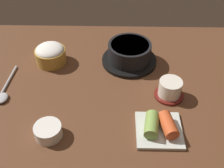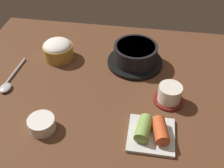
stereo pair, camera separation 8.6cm
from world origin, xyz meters
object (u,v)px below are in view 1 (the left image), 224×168
at_px(side_bowl_near, 48,131).
at_px(spoon, 4,92).
at_px(rice_bowl, 50,54).
at_px(tea_cup_with_saucer, 170,89).
at_px(kimchi_plate, 159,127).
at_px(stone_pot, 129,53).

distance_m(side_bowl_near, spoon, 0.23).
relative_size(rice_bowl, side_bowl_near, 1.43).
height_order(tea_cup_with_saucer, kimchi_plate, tea_cup_with_saucer).
distance_m(stone_pot, side_bowl_near, 0.40).
xyz_separation_m(stone_pot, rice_bowl, (-0.28, -0.01, -0.00)).
xyz_separation_m(stone_pot, tea_cup_with_saucer, (0.12, -0.17, -0.01)).
distance_m(tea_cup_with_saucer, kimchi_plate, 0.15).
distance_m(stone_pot, tea_cup_with_saucer, 0.21).
xyz_separation_m(stone_pot, side_bowl_near, (-0.23, -0.33, -0.02)).
height_order(side_bowl_near, spoon, side_bowl_near).
bearing_deg(side_bowl_near, tea_cup_with_saucer, 25.02).
bearing_deg(tea_cup_with_saucer, side_bowl_near, -154.98).
height_order(tea_cup_with_saucer, spoon, tea_cup_with_saucer).
relative_size(rice_bowl, kimchi_plate, 0.85).
bearing_deg(side_bowl_near, kimchi_plate, 3.85).
xyz_separation_m(tea_cup_with_saucer, kimchi_plate, (-0.05, -0.14, -0.01)).
height_order(rice_bowl, kimchi_plate, rice_bowl).
height_order(rice_bowl, spoon, rice_bowl).
relative_size(rice_bowl, spoon, 0.58).
bearing_deg(kimchi_plate, tea_cup_with_saucer, 72.04).
xyz_separation_m(rice_bowl, tea_cup_with_saucer, (0.40, -0.16, -0.01)).
bearing_deg(side_bowl_near, rice_bowl, 99.11).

